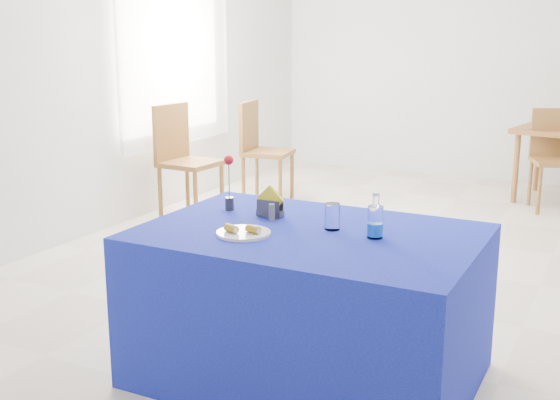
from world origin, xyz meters
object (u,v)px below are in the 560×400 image
object	(u,v)px
blue_table	(309,305)
water_bottle	(375,223)
chair_win_a	(182,153)
plate	(244,233)
chair_bg_left	(555,152)
chair_win_b	(259,144)

from	to	relation	value
blue_table	water_bottle	size ratio (longest dim) A/B	7.44
blue_table	chair_win_a	distance (m)	3.29
plate	chair_bg_left	size ratio (longest dim) A/B	0.26
blue_table	chair_win_a	world-z (taller)	chair_win_a
chair_win_a	plate	bearing A→B (deg)	-136.59
water_bottle	plate	bearing A→B (deg)	-157.57
water_bottle	chair_win_b	world-z (taller)	chair_win_b
water_bottle	chair_bg_left	size ratio (longest dim) A/B	0.22
water_bottle	chair_win_b	distance (m)	3.96
chair_bg_left	chair_win_a	size ratio (longest dim) A/B	0.92
plate	chair_bg_left	world-z (taller)	chair_bg_left
chair_bg_left	chair_win_a	bearing A→B (deg)	-168.02
blue_table	water_bottle	bearing A→B (deg)	5.78
blue_table	water_bottle	distance (m)	0.55
plate	water_bottle	distance (m)	0.62
plate	water_bottle	bearing A→B (deg)	22.43
plate	chair_win_b	distance (m)	3.86
chair_win_a	chair_bg_left	bearing A→B (deg)	-53.98
water_bottle	chair_win_b	xyz separation A→B (m)	(-2.35, 3.18, -0.25)
chair_win_b	plate	bearing A→B (deg)	-161.06
plate	chair_win_b	size ratio (longest dim) A/B	0.25
blue_table	chair_win_b	bearing A→B (deg)	122.32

